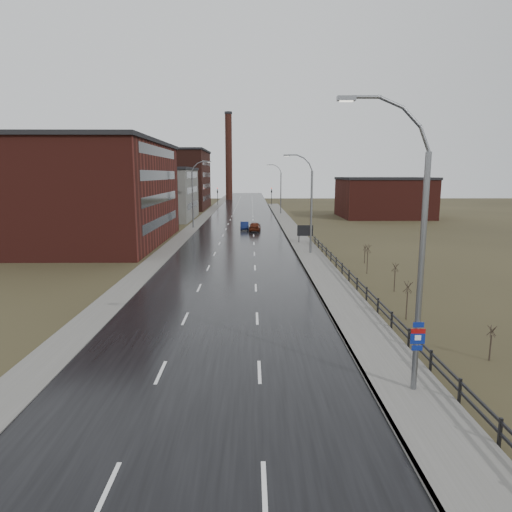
{
  "coord_description": "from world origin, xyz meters",
  "views": [
    {
      "loc": [
        1.93,
        -15.96,
        9.14
      ],
      "look_at": [
        2.3,
        18.2,
        3.0
      ],
      "focal_mm": 32.0,
      "sensor_mm": 36.0,
      "label": 1
    }
  ],
  "objects_px": {
    "billboard": "(305,231)",
    "car_near": "(244,226)",
    "car_far": "(255,227)",
    "streetlight_main": "(414,252)"
  },
  "relations": [
    {
      "from": "car_near",
      "to": "car_far",
      "type": "distance_m",
      "value": 2.81
    },
    {
      "from": "billboard",
      "to": "car_near",
      "type": "height_order",
      "value": "billboard"
    },
    {
      "from": "billboard",
      "to": "car_far",
      "type": "distance_m",
      "value": 14.88
    },
    {
      "from": "streetlight_main",
      "to": "car_near",
      "type": "distance_m",
      "value": 58.39
    },
    {
      "from": "billboard",
      "to": "car_far",
      "type": "bearing_deg",
      "value": 116.23
    },
    {
      "from": "streetlight_main",
      "to": "billboard",
      "type": "relative_size",
      "value": 4.86
    },
    {
      "from": "billboard",
      "to": "car_near",
      "type": "relative_size",
      "value": 0.64
    },
    {
      "from": "car_near",
      "to": "car_far",
      "type": "bearing_deg",
      "value": -53.73
    },
    {
      "from": "billboard",
      "to": "car_far",
      "type": "relative_size",
      "value": 0.56
    },
    {
      "from": "car_near",
      "to": "streetlight_main",
      "type": "bearing_deg",
      "value": -83.65
    }
  ]
}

